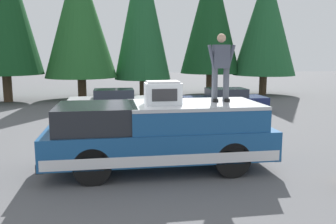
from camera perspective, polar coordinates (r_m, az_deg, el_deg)
The scene contains 10 objects.
ground_plane at distance 9.43m, azimuth -4.90°, elevation -8.28°, with size 90.00×90.00×0.00m, color #565659.
pickup_truck at distance 8.81m, azimuth -1.37°, elevation -3.63°, with size 2.01×5.54×1.65m.
compressor_unit at distance 8.48m, azimuth -0.86°, elevation 3.08°, with size 0.65×0.84×0.56m.
person_on_truck_bed at distance 9.06m, azimuth 8.47°, elevation 7.34°, with size 0.29×0.72×1.69m.
parked_car_navy at distance 17.87m, azimuth 9.06°, elevation 1.92°, with size 1.64×4.10×1.16m.
parked_car_silver at distance 17.44m, azimuth -8.90°, elevation 1.74°, with size 1.64×4.10×1.16m.
conifer_far_left at distance 26.02m, azimuth 15.37°, elevation 13.83°, with size 4.29×4.29×8.73m.
conifer_left at distance 25.71m, azimuth 6.89°, elevation 15.31°, with size 4.18×4.18×9.64m.
conifer_center_left at distance 24.27m, azimuth -4.19°, elevation 15.77°, with size 3.76×3.76×10.03m.
conifer_center_right at distance 23.32m, azimuth -14.03°, elevation 14.68°, with size 4.46×4.46×8.92m.
Camera 1 is at (-8.97, 0.63, 2.85)m, focal length 38.03 mm.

